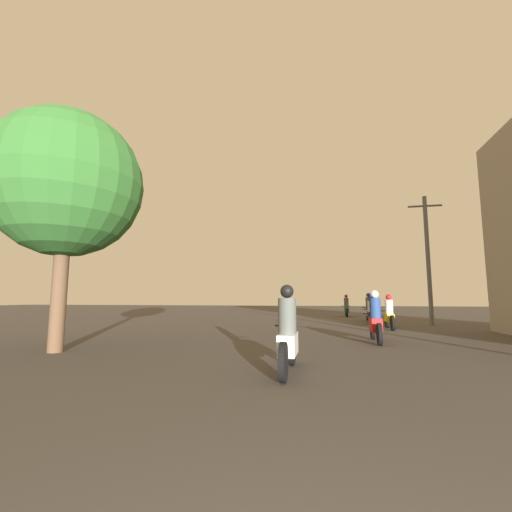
% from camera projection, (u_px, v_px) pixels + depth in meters
% --- Properties ---
extents(motorcycle_white, '(0.60, 2.03, 1.55)m').
position_uv_depth(motorcycle_white, '(288.00, 337.00, 6.07)').
color(motorcycle_white, black).
rests_on(motorcycle_white, ground_plane).
extents(motorcycle_red, '(0.60, 2.09, 1.55)m').
position_uv_depth(motorcycle_red, '(375.00, 321.00, 10.26)').
color(motorcycle_red, black).
rests_on(motorcycle_red, ground_plane).
extents(motorcycle_yellow, '(0.60, 2.06, 1.47)m').
position_uv_depth(motorcycle_yellow, '(389.00, 315.00, 14.61)').
color(motorcycle_yellow, black).
rests_on(motorcycle_yellow, ground_plane).
extents(motorcycle_black, '(0.60, 2.03, 1.41)m').
position_uv_depth(motorcycle_black, '(371.00, 313.00, 17.33)').
color(motorcycle_black, black).
rests_on(motorcycle_black, ground_plane).
extents(motorcycle_silver, '(0.60, 2.13, 1.61)m').
position_uv_depth(motorcycle_silver, '(369.00, 310.00, 19.63)').
color(motorcycle_silver, black).
rests_on(motorcycle_silver, ground_plane).
extents(motorcycle_green, '(0.60, 2.06, 1.58)m').
position_uv_depth(motorcycle_green, '(346.00, 308.00, 24.41)').
color(motorcycle_green, black).
rests_on(motorcycle_green, ground_plane).
extents(utility_pole_far, '(1.60, 0.20, 6.45)m').
position_uv_depth(utility_pole_far, '(428.00, 256.00, 17.01)').
color(utility_pole_far, slate).
rests_on(utility_pole_far, ground_plane).
extents(street_tree, '(3.78, 3.78, 6.13)m').
position_uv_depth(street_tree, '(67.00, 184.00, 8.82)').
color(street_tree, brown).
rests_on(street_tree, ground_plane).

